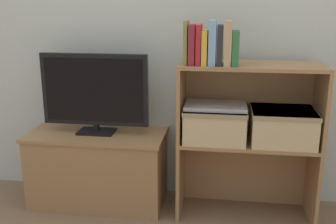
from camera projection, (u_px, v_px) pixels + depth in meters
name	position (u px, v px, depth m)	size (l,w,h in m)	color
ground_plane	(164.00, 222.00, 2.29)	(16.00, 16.00, 0.00)	brown
wall_back	(174.00, 9.00, 2.37)	(10.00, 0.05, 2.40)	#B2BCB2
tv_stand	(99.00, 167.00, 2.48)	(0.84, 0.40, 0.46)	olive
tv	(95.00, 92.00, 2.34)	(0.65, 0.14, 0.49)	black
bookshelf_lower_tier	(245.00, 163.00, 2.37)	(0.79, 0.34, 0.47)	olive
bookshelf_upper_tier	(249.00, 90.00, 2.25)	(0.79, 0.34, 0.44)	olive
book_olive	(186.00, 43.00, 2.10)	(0.02, 0.13, 0.23)	olive
book_maroon	(192.00, 45.00, 2.10)	(0.03, 0.15, 0.21)	maroon
book_crimson	(199.00, 45.00, 2.10)	(0.03, 0.13, 0.21)	#B22328
book_mustard	(205.00, 47.00, 2.10)	(0.03, 0.15, 0.18)	gold
book_skyblue	(212.00, 43.00, 2.08)	(0.04, 0.14, 0.23)	#709ECC
book_charcoal	(220.00, 45.00, 2.08)	(0.03, 0.13, 0.21)	#232328
book_tan	(228.00, 43.00, 2.07)	(0.04, 0.15, 0.23)	tan
book_forest	(235.00, 48.00, 2.07)	(0.04, 0.15, 0.18)	#286638
storage_basket_left	(215.00, 122.00, 2.25)	(0.35, 0.31, 0.19)	tan
storage_basket_right	(282.00, 124.00, 2.20)	(0.35, 0.31, 0.19)	tan
laptop	(216.00, 106.00, 2.23)	(0.35, 0.24, 0.02)	#BCBCC1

